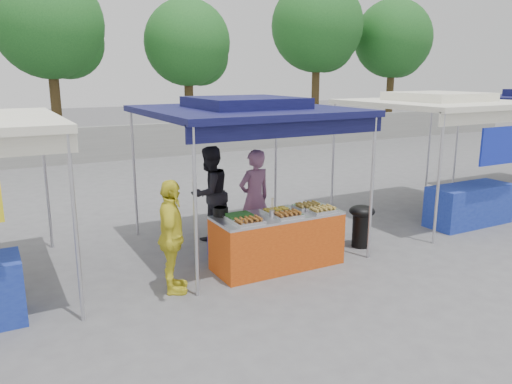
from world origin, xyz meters
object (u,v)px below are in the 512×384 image
customer_person (172,237)px  vendor_table (277,240)px  cooking_pot (221,212)px  vendor_woman (255,198)px  helper_man (210,193)px  wok_burner (361,222)px

customer_person → vendor_table: bearing=-64.7°
vendor_table → cooking_pot: size_ratio=8.76×
vendor_woman → helper_man: 0.90m
wok_burner → helper_man: (-2.12, 1.67, 0.41)m
vendor_table → helper_man: bearing=102.0°
cooking_pot → helper_man: 1.50m
customer_person → wok_burner: bearing=-65.3°
cooking_pot → customer_person: customer_person is taller
vendor_table → vendor_woman: bearing=81.9°
wok_burner → customer_person: bearing=165.1°
cooking_pot → vendor_woman: (0.96, 0.69, -0.06)m
vendor_table → wok_burner: vendor_table is taller
vendor_table → wok_burner: (1.75, 0.09, 0.02)m
vendor_table → vendor_woman: (0.14, 1.02, 0.43)m
vendor_table → wok_burner: 1.75m
vendor_table → customer_person: 1.79m
vendor_table → helper_man: size_ratio=1.18×
cooking_pot → customer_person: bearing=-154.3°
vendor_table → vendor_woman: 1.12m
cooking_pot → helper_man: bearing=73.0°
vendor_woman → customer_person: 2.21m
helper_man → customer_person: (-1.37, -1.88, -0.06)m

